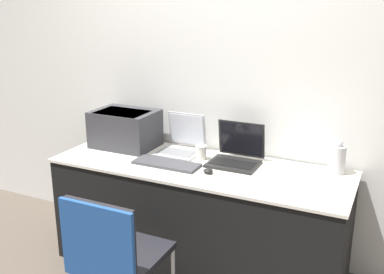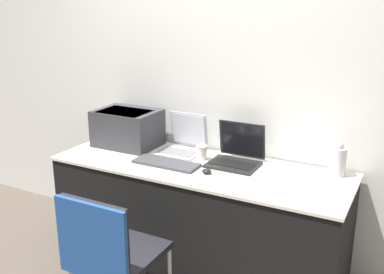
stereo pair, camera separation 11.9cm
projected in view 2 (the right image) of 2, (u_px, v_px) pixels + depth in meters
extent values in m
cube|color=silver|center=(224.00, 79.00, 3.20)|extent=(8.00, 0.05, 2.60)
cube|color=black|center=(199.00, 218.00, 3.14)|extent=(1.99, 0.68, 0.75)
cube|color=silver|center=(199.00, 167.00, 3.02)|extent=(2.01, 0.70, 0.02)
cube|color=#333338|center=(128.00, 128.00, 3.39)|extent=(0.46, 0.35, 0.28)
cube|color=black|center=(124.00, 114.00, 3.33)|extent=(0.37, 0.26, 0.05)
cube|color=#B7B7BC|center=(179.00, 153.00, 3.24)|extent=(0.30, 0.26, 0.02)
cube|color=slate|center=(178.00, 152.00, 3.22)|extent=(0.26, 0.14, 0.00)
cube|color=#B7B7BC|center=(189.00, 129.00, 3.33)|extent=(0.30, 0.05, 0.26)
cube|color=silver|center=(188.00, 129.00, 3.32)|extent=(0.27, 0.04, 0.23)
cube|color=black|center=(233.00, 165.00, 3.01)|extent=(0.33, 0.26, 0.02)
cube|color=black|center=(232.00, 164.00, 2.99)|extent=(0.29, 0.14, 0.00)
cube|color=black|center=(242.00, 140.00, 3.09)|extent=(0.33, 0.05, 0.25)
cube|color=black|center=(242.00, 140.00, 3.09)|extent=(0.30, 0.04, 0.23)
cube|color=#3D3D42|center=(166.00, 163.00, 3.03)|extent=(0.45, 0.17, 0.02)
cylinder|color=white|center=(201.00, 153.00, 3.12)|extent=(0.07, 0.07, 0.09)
cylinder|color=white|center=(201.00, 146.00, 3.11)|extent=(0.08, 0.08, 0.01)
ellipsoid|color=black|center=(207.00, 171.00, 2.87)|extent=(0.06, 0.05, 0.03)
cylinder|color=silver|center=(337.00, 162.00, 2.82)|extent=(0.11, 0.11, 0.18)
sphere|color=silver|center=(339.00, 146.00, 2.79)|extent=(0.06, 0.06, 0.06)
cube|color=black|center=(121.00, 254.00, 2.62)|extent=(0.43, 0.47, 0.04)
cube|color=black|center=(95.00, 237.00, 2.37)|extent=(0.43, 0.03, 0.41)
cylinder|color=silver|center=(118.00, 260.00, 2.95)|extent=(0.02, 0.02, 0.40)
cube|color=#1E478C|center=(91.00, 242.00, 2.35)|extent=(0.45, 0.02, 0.45)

